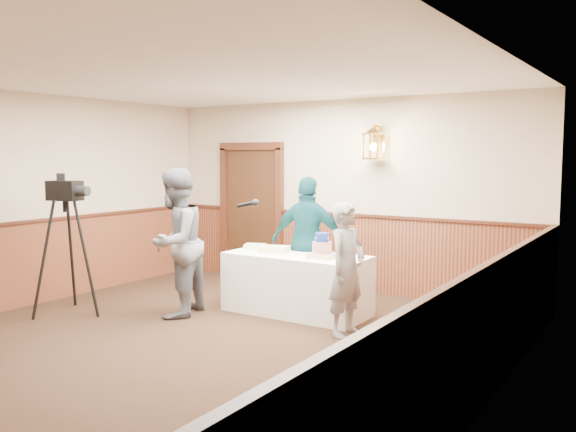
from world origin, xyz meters
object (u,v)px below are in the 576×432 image
at_px(display_table, 297,284).
at_px(tv_camera_rig, 67,255).
at_px(assistant_p, 308,242).
at_px(sheet_cake_yellow, 274,249).
at_px(tiered_cake, 322,248).
at_px(baker, 347,269).
at_px(sheet_cake_green, 255,246).
at_px(interviewer, 176,243).

relative_size(display_table, tv_camera_rig, 1.08).
xyz_separation_m(assistant_p, tv_camera_rig, (-2.32, -1.98, -0.10)).
height_order(sheet_cake_yellow, assistant_p, assistant_p).
xyz_separation_m(display_table, assistant_p, (-0.06, 0.40, 0.48)).
xyz_separation_m(tiered_cake, assistant_p, (-0.46, 0.45, -0.01)).
relative_size(display_table, baker, 1.22).
height_order(tiered_cake, sheet_cake_green, tiered_cake).
bearing_deg(sheet_cake_yellow, interviewer, -133.60).
height_order(interviewer, assistant_p, interviewer).
bearing_deg(tv_camera_rig, interviewer, 17.03).
distance_m(interviewer, baker, 2.20).
relative_size(sheet_cake_yellow, sheet_cake_green, 1.37).
bearing_deg(sheet_cake_green, interviewer, -115.75).
distance_m(assistant_p, tv_camera_rig, 3.05).
xyz_separation_m(sheet_cake_yellow, sheet_cake_green, (-0.38, 0.10, -0.01)).
relative_size(sheet_cake_green, interviewer, 0.15).
bearing_deg(sheet_cake_green, sheet_cake_yellow, -14.63).
height_order(tiered_cake, baker, baker).
bearing_deg(sheet_cake_green, tiered_cake, -7.52).
bearing_deg(assistant_p, sheet_cake_yellow, 43.34).
relative_size(assistant_p, tv_camera_rig, 1.02).
height_order(baker, assistant_p, assistant_p).
relative_size(sheet_cake_yellow, assistant_p, 0.21).
bearing_deg(interviewer, display_table, 113.57).
distance_m(tiered_cake, tv_camera_rig, 3.17).
xyz_separation_m(display_table, sheet_cake_yellow, (-0.33, -0.01, 0.41)).
bearing_deg(sheet_cake_yellow, assistant_p, 56.35).
height_order(tiered_cake, interviewer, interviewer).
xyz_separation_m(tiered_cake, tv_camera_rig, (-2.78, -1.53, -0.12)).
bearing_deg(sheet_cake_green, display_table, -7.45).
distance_m(sheet_cake_green, interviewer, 1.12).
height_order(sheet_cake_green, baker, baker).
height_order(display_table, sheet_cake_yellow, sheet_cake_yellow).
bearing_deg(baker, tiered_cake, 59.69).
relative_size(display_table, sheet_cake_yellow, 4.92).
bearing_deg(interviewer, sheet_cake_green, 140.54).
relative_size(tiered_cake, assistant_p, 0.19).
xyz_separation_m(sheet_cake_green, tv_camera_rig, (-1.68, -1.67, -0.03)).
distance_m(interviewer, assistant_p, 1.72).
relative_size(sheet_cake_green, tv_camera_rig, 0.16).
distance_m(sheet_cake_green, tv_camera_rig, 2.37).
relative_size(interviewer, baker, 1.24).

